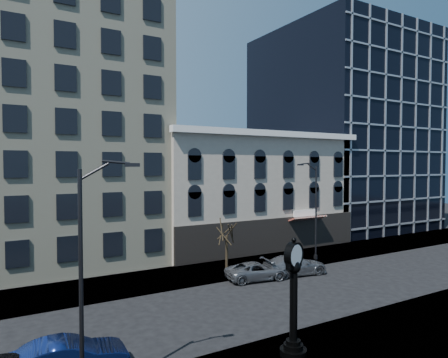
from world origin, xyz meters
TOP-DOWN VIEW (x-y plane):
  - ground at (0.00, 0.00)m, footprint 160.00×160.00m
  - sidewalk_far at (0.00, 8.00)m, footprint 160.00×6.00m
  - cream_tower at (-6.11, 18.88)m, footprint 15.90×15.40m
  - victorian_row at (12.00, 15.89)m, footprint 22.60×11.19m
  - glass_office at (32.00, 20.91)m, footprint 20.00×20.15m
  - street_clock at (-0.82, -7.18)m, footprint 1.26×1.26m
  - street_lamp_near at (-9.37, -6.13)m, footprint 2.38×0.71m
  - street_lamp_far at (12.92, 6.62)m, footprint 2.41×0.37m
  - bare_tree_far at (4.31, 7.48)m, footprint 2.74×2.74m
  - car_far_a at (5.09, 4.17)m, footprint 5.28×3.06m
  - car_far_b at (8.61, 3.78)m, footprint 5.75×2.93m

SIDE VIEW (x-z plane):
  - ground at x=0.00m, z-range 0.00..0.00m
  - sidewalk_far at x=0.00m, z-range 0.00..0.12m
  - car_far_a at x=5.09m, z-range 0.00..1.38m
  - car_far_b at x=8.61m, z-range 0.00..1.60m
  - street_clock at x=-0.82m, z-range -0.15..5.41m
  - bare_tree_far at x=4.31m, z-range 1.31..6.02m
  - victorian_row at x=12.00m, z-range -0.25..12.25m
  - street_lamp_near at x=-9.37m, z-range 2.48..11.75m
  - street_lamp_far at x=12.92m, z-range 2.49..11.79m
  - glass_office at x=32.00m, z-range 0.00..28.00m
  - cream_tower at x=-6.11m, z-range -1.93..40.57m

